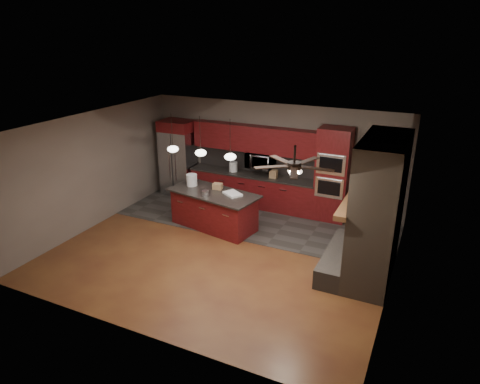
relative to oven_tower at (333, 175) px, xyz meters
The scene contains 22 objects.
ground 3.40m from the oven_tower, 122.27° to the right, with size 7.00×7.00×0.00m, color brown.
ceiling 3.57m from the oven_tower, 122.27° to the right, with size 7.00×6.00×0.02m, color white.
back_wall 1.74m from the oven_tower, 169.75° to the left, with size 7.00×0.02×2.80m, color #685D53.
right_wall 3.25m from the oven_tower, 56.24° to the right, with size 0.02×6.00×2.80m, color #685D53.
left_wall 5.86m from the oven_tower, 152.62° to the right, with size 0.02×6.00×2.80m, color #685D53.
slate_tile_patch 2.26m from the oven_tower, 152.30° to the right, with size 7.00×2.40×0.01m, color #393633.
fireplace_column 2.66m from the oven_tower, 59.73° to the right, with size 1.30×2.10×2.80m.
back_cabinetry 2.20m from the oven_tower, behind, with size 3.59×0.64×2.20m.
oven_tower is the anchor object (origin of this frame).
microwave 1.98m from the oven_tower, behind, with size 0.73×0.41×0.50m, color silver.
refrigerator 4.48m from the oven_tower, behind, with size 0.94×0.75×2.18m.
kitchen_island 3.07m from the oven_tower, 145.40° to the right, with size 2.35×1.38×0.92m.
white_bucket 3.51m from the oven_tower, 154.64° to the right, with size 0.27×0.27×0.29m, color silver.
paint_can 3.21m from the oven_tower, 142.72° to the right, with size 0.17×0.17×0.11m, color silver.
paint_tray 2.58m from the oven_tower, 140.25° to the right, with size 0.44×0.31×0.04m, color white.
cardboard_box 2.88m from the oven_tower, 149.38° to the right, with size 0.23×0.17×0.14m, color #916F4A.
counter_bucket 2.76m from the oven_tower, behind, with size 0.23×0.23×0.26m, color silver.
counter_box 1.57m from the oven_tower, behind, with size 0.20×0.15×0.22m, color olive.
pendant_left 3.97m from the oven_tower, 149.26° to the right, with size 0.26×0.26×0.92m.
pendant_center 3.37m from the oven_tower, 142.53° to the right, with size 0.26×0.26×0.92m.
pendant_right 2.83m from the oven_tower, 132.87° to the right, with size 0.26×0.26×0.92m.
ceiling_fan 3.72m from the oven_tower, 88.36° to the right, with size 1.27×1.33×0.41m.
Camera 1 is at (3.89, -7.40, 4.62)m, focal length 32.00 mm.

